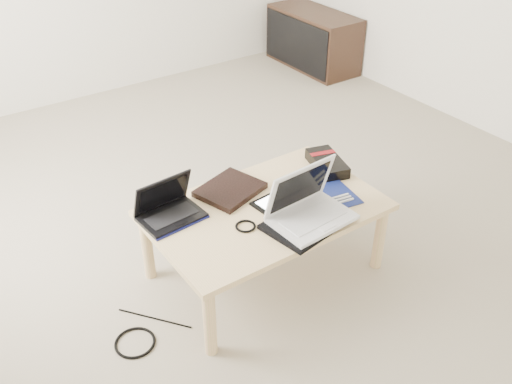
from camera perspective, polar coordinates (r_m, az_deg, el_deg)
ground at (r=3.50m, az=-1.84°, el=-0.69°), size 4.00×4.00×0.00m
coffee_table at (r=2.76m, az=0.91°, el=-2.37°), size 1.10×0.70×0.40m
media_cabinet at (r=5.39m, az=5.68°, el=14.93°), size 0.41×0.90×0.50m
book at (r=2.83m, az=-2.62°, el=0.24°), size 0.36×0.33×0.03m
netbook at (r=2.67m, az=-8.72°, el=-1.72°), size 0.30×0.23×0.20m
tablet at (r=2.75m, az=2.19°, el=-1.08°), size 0.24×0.19×0.01m
remote at (r=2.83m, az=3.99°, el=0.04°), size 0.08×0.22×0.02m
neoprene_sleeve at (r=2.62m, az=4.97°, el=-3.08°), size 0.40×0.32×0.02m
white_laptop at (r=2.61m, az=5.23°, el=-1.57°), size 0.38×0.28×0.26m
motherboard at (r=2.85m, az=6.72°, el=0.02°), size 0.32×0.37×0.02m
gpu_box at (r=3.04m, az=7.12°, el=2.88°), size 0.21×0.30×0.06m
cable_coil at (r=2.60m, az=-1.06°, el=-3.44°), size 0.10×0.10×0.01m
floor_cable_coil at (r=2.68m, az=-12.01°, el=-14.52°), size 0.22×0.22×0.01m
floor_cable_trail at (r=2.77m, az=-10.11°, el=-12.33°), size 0.23×0.30×0.01m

